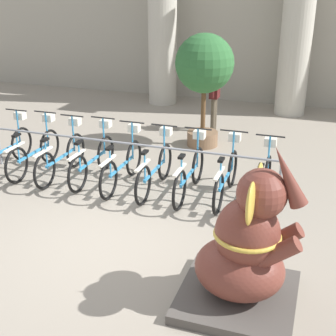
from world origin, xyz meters
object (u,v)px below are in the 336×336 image
elephant_statue (245,252)px  bicycle_6 (190,173)px  bicycle_8 (263,182)px  bicycle_4 (123,164)px  bicycle_5 (155,168)px  bicycle_7 (226,176)px  bicycle_3 (93,158)px  potted_tree (204,69)px  bicycle_2 (62,156)px  bicycle_0 (6,148)px  person_pedestrian (215,90)px  bicycle_1 (35,151)px

elephant_statue → bicycle_6: bearing=118.4°
bicycle_8 → bicycle_4: bearing=-179.7°
bicycle_4 → bicycle_5: same height
bicycle_6 → bicycle_7: bearing=5.5°
bicycle_4 → bicycle_7: bearing=2.2°
bicycle_3 → bicycle_7: 2.47m
bicycle_3 → potted_tree: potted_tree is taller
bicycle_2 → potted_tree: 3.48m
bicycle_0 → potted_tree: (3.26, 2.52, 1.28)m
bicycle_4 → bicycle_8: 2.47m
bicycle_6 → person_pedestrian: person_pedestrian is taller
bicycle_6 → bicycle_8: size_ratio=1.00×
bicycle_7 → bicycle_5: bearing=-176.7°
bicycle_4 → bicycle_2: bearing=179.2°
bicycle_3 → bicycle_1: bearing=-179.8°
bicycle_0 → person_pedestrian: person_pedestrian is taller
bicycle_3 → bicycle_4: same height
elephant_statue → potted_tree: (-1.83, 5.08, 1.01)m
bicycle_2 → bicycle_7: (3.09, 0.05, 0.00)m
bicycle_5 → potted_tree: bearing=86.1°
bicycle_3 → bicycle_8: bearing=-1.2°
bicycle_3 → bicycle_4: 0.62m
bicycle_4 → bicycle_6: 1.24m
bicycle_7 → bicycle_0: bearing=-179.3°
bicycle_8 → person_pedestrian: size_ratio=1.07×
bicycle_1 → person_pedestrian: 4.48m
bicycle_7 → bicycle_4: bearing=-177.8°
bicycle_2 → potted_tree: size_ratio=0.73×
bicycle_5 → bicycle_3: bearing=176.4°
bicycle_1 → bicycle_2: same height
bicycle_6 → bicycle_5: bearing=-178.8°
bicycle_1 → bicycle_8: same height
bicycle_5 → elephant_statue: 3.25m
bicycle_2 → bicycle_3: (0.62, 0.06, 0.00)m
bicycle_0 → bicycle_2: same height
elephant_statue → bicycle_4: bearing=135.8°
bicycle_1 → potted_tree: (2.64, 2.46, 1.28)m
bicycle_6 → bicycle_7: (0.62, 0.06, 0.00)m
bicycle_6 → bicycle_4: bearing=-179.4°
bicycle_3 → bicycle_6: same height
bicycle_8 → bicycle_1: bearing=179.2°
bicycle_6 → person_pedestrian: size_ratio=1.07×
bicycle_1 → elephant_statue: bearing=-30.3°
bicycle_8 → person_pedestrian: (-1.71, 3.65, 0.58)m
bicycle_5 → elephant_statue: (2.00, -2.54, 0.26)m
bicycle_5 → bicycle_8: (1.85, 0.01, 0.00)m
bicycle_0 → bicycle_8: bearing=-0.0°
bicycle_0 → bicycle_4: 2.47m
bicycle_0 → bicycle_3: size_ratio=1.00×
bicycle_7 → potted_tree: (-1.06, 2.47, 1.28)m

